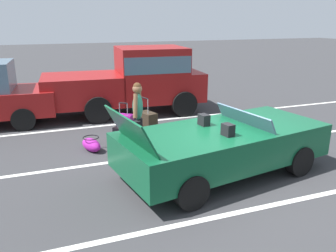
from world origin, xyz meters
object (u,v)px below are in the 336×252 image
at_px(suitcase_small_carryon, 120,136).
at_px(duffel_bag, 91,145).
at_px(suitcase_medium_bright, 125,126).
at_px(convertible_car, 231,144).
at_px(parked_pickup_truck_near, 137,79).
at_px(suitcase_large_black, 148,127).
at_px(traveler_person, 138,115).

height_order(suitcase_small_carryon, duffel_bag, suitcase_small_carryon).
xyz_separation_m(suitcase_medium_bright, duffel_bag, (-0.97, -0.64, -0.15)).
distance_m(convertible_car, parked_pickup_truck_near, 5.17).
bearing_deg(suitcase_medium_bright, suitcase_small_carryon, -165.10).
bearing_deg(duffel_bag, convertible_car, -40.43).
bearing_deg(suitcase_small_carryon, duffel_bag, 54.20).
height_order(suitcase_large_black, suitcase_small_carryon, suitcase_large_black).
height_order(convertible_car, suitcase_small_carryon, convertible_car).
relative_size(suitcase_medium_bright, suitcase_small_carryon, 1.33).
xyz_separation_m(convertible_car, suitcase_large_black, (-1.01, 2.32, -0.22)).
relative_size(suitcase_medium_bright, duffel_bag, 1.35).
distance_m(suitcase_medium_bright, suitcase_small_carryon, 0.62).
xyz_separation_m(suitcase_small_carryon, traveler_person, (0.28, -0.66, 0.68)).
bearing_deg(convertible_car, suitcase_medium_bright, 108.86).
relative_size(duffel_bag, parked_pickup_truck_near, 0.14).
bearing_deg(parked_pickup_truck_near, convertible_car, -80.64).
bearing_deg(parked_pickup_truck_near, suitcase_medium_bright, -108.71).
bearing_deg(convertible_car, suitcase_small_carryon, 119.13).
relative_size(suitcase_large_black, suitcase_medium_bright, 1.19).
xyz_separation_m(traveler_person, parked_pickup_truck_near, (0.96, 3.61, 0.18)).
distance_m(suitcase_medium_bright, traveler_person, 1.37).
height_order(convertible_car, traveler_person, traveler_person).
relative_size(suitcase_small_carryon, parked_pickup_truck_near, 0.14).
distance_m(suitcase_large_black, suitcase_medium_bright, 0.64).
bearing_deg(convertible_car, duffel_bag, 129.89).
bearing_deg(duffel_bag, parked_pickup_truck_near, 57.21).
height_order(suitcase_medium_bright, traveler_person, traveler_person).
bearing_deg(duffel_bag, traveler_person, -30.58).
bearing_deg(suitcase_large_black, suitcase_medium_bright, 120.23).
bearing_deg(duffel_bag, suitcase_medium_bright, 33.64).
xyz_separation_m(suitcase_large_black, suitcase_medium_bright, (-0.48, 0.42, -0.06)).
distance_m(suitcase_small_carryon, parked_pickup_truck_near, 3.31).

